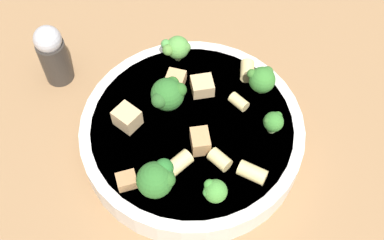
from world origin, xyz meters
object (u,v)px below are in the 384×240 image
broccoli_floret_4 (262,79)px  chicken_chunk_0 (203,140)px  rigatoni_3 (239,102)px  chicken_chunk_1 (127,181)px  rigatoni_0 (247,71)px  chicken_chunk_4 (202,86)px  broccoli_floret_2 (168,94)px  chicken_chunk_3 (172,80)px  broccoli_floret_5 (158,179)px  rigatoni_1 (179,163)px  chicken_chunk_2 (127,118)px  broccoli_floret_3 (215,191)px  rigatoni_4 (220,160)px  broccoli_floret_1 (273,122)px  pasta_bowl (192,132)px  rigatoni_2 (252,173)px  broccoli_floret_0 (177,48)px  pepper_shaker (53,54)px

broccoli_floret_4 → chicken_chunk_0: (0.09, 0.05, -0.01)m
chicken_chunk_0 → rigatoni_3: bearing=-145.5°
chicken_chunk_0 → chicken_chunk_1: bearing=12.6°
rigatoni_0 → chicken_chunk_4: bearing=5.7°
broccoli_floret_2 → chicken_chunk_3: bearing=-112.6°
broccoli_floret_5 → rigatoni_1: 0.04m
chicken_chunk_1 → chicken_chunk_2: 0.08m
rigatoni_0 → chicken_chunk_4: 0.06m
broccoli_floret_3 → rigatoni_0: broccoli_floret_3 is taller
rigatoni_4 → broccoli_floret_1: bearing=-162.0°
chicken_chunk_3 → broccoli_floret_1: bearing=132.5°
pasta_bowl → rigatoni_2: rigatoni_2 is taller
broccoli_floret_1 → rigatoni_2: bearing=48.1°
chicken_chunk_3 → chicken_chunk_4: bearing=146.6°
pasta_bowl → rigatoni_1: bearing=58.1°
broccoli_floret_4 → rigatoni_2: broccoli_floret_4 is taller
pasta_bowl → broccoli_floret_3: (0.01, 0.09, 0.04)m
broccoli_floret_0 → chicken_chunk_3: size_ratio=1.61×
chicken_chunk_3 → broccoli_floret_0: bearing=-116.5°
pasta_bowl → chicken_chunk_4: size_ratio=10.15×
pasta_bowl → rigatoni_2: (-0.04, 0.08, 0.02)m
broccoli_floret_1 → broccoli_floret_3: broccoli_floret_3 is taller
broccoli_floret_5 → chicken_chunk_0: bearing=-148.7°
broccoli_floret_5 → broccoli_floret_1: bearing=-166.8°
broccoli_floret_0 → rigatoni_0: broccoli_floret_0 is taller
rigatoni_1 → chicken_chunk_4: bearing=-121.7°
rigatoni_2 → rigatoni_4: size_ratio=1.26×
pasta_bowl → chicken_chunk_3: 0.07m
broccoli_floret_2 → chicken_chunk_1: 0.11m
pasta_bowl → chicken_chunk_2: size_ratio=9.59×
rigatoni_0 → broccoli_floret_5: bearing=38.8°
broccoli_floret_5 → pasta_bowl: bearing=-130.9°
broccoli_floret_3 → rigatoni_4: (-0.02, -0.04, -0.01)m
pasta_bowl → broccoli_floret_0: size_ratio=7.31×
broccoli_floret_4 → pepper_shaker: bearing=-29.1°
rigatoni_4 → chicken_chunk_3: same height
rigatoni_2 → rigatoni_4: bearing=-42.6°
rigatoni_1 → rigatoni_3: rigatoni_1 is taller
rigatoni_4 → chicken_chunk_0: (0.01, -0.03, 0.00)m
chicken_chunk_2 → rigatoni_4: bearing=135.6°
pasta_bowl → rigatoni_3: 0.06m
broccoli_floret_2 → rigatoni_2: broccoli_floret_2 is taller
broccoli_floret_0 → rigatoni_4: bearing=90.3°
broccoli_floret_4 → chicken_chunk_3: size_ratio=1.69×
chicken_chunk_0 → chicken_chunk_1: 0.09m
broccoli_floret_2 → chicken_chunk_3: broccoli_floret_2 is taller
broccoli_floret_2 → chicken_chunk_2: bearing=8.4°
broccoli_floret_3 → rigatoni_4: size_ratio=1.36×
chicken_chunk_3 → broccoli_floret_3: bearing=89.7°
pasta_bowl → broccoli_floret_3: bearing=86.4°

